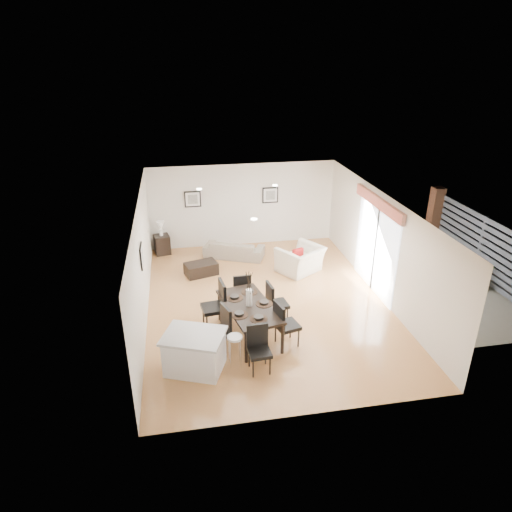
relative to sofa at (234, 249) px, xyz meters
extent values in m
plane|color=tan|center=(0.44, -2.98, -0.27)|extent=(8.00, 8.00, 0.00)
cube|color=silver|center=(0.44, 1.02, 1.08)|extent=(6.00, 0.04, 2.70)
cube|color=silver|center=(0.44, -6.98, 1.08)|extent=(6.00, 0.04, 2.70)
cube|color=silver|center=(-2.56, -2.98, 1.08)|extent=(0.04, 8.00, 2.70)
cube|color=silver|center=(3.44, -2.98, 1.08)|extent=(0.04, 8.00, 2.70)
cube|color=white|center=(0.44, -2.98, 2.43)|extent=(6.00, 8.00, 0.02)
imported|color=gray|center=(0.00, 0.00, 0.00)|extent=(1.97, 1.37, 0.54)
imported|color=beige|center=(1.76, -1.36, 0.12)|extent=(1.55, 1.51, 0.77)
imported|color=#335A26|center=(6.28, -3.21, 0.06)|extent=(0.75, 0.71, 0.66)
imported|color=#335A26|center=(6.21, -1.47, 0.04)|extent=(0.45, 0.45, 0.61)
cube|color=black|center=(-0.23, -4.35, 0.49)|extent=(1.32, 2.06, 0.06)
cylinder|color=black|center=(-0.45, -5.31, 0.10)|extent=(0.07, 0.07, 0.73)
cylinder|color=black|center=(-0.82, -3.57, 0.10)|extent=(0.07, 0.07, 0.73)
cylinder|color=black|center=(0.35, -5.14, 0.10)|extent=(0.07, 0.07, 0.73)
cylinder|color=black|center=(-0.01, -3.40, 0.10)|extent=(0.07, 0.07, 0.73)
cube|color=black|center=(-0.99, -4.83, 0.21)|extent=(0.60, 0.60, 0.08)
cube|color=black|center=(-0.80, -4.76, 0.50)|extent=(0.21, 0.47, 0.57)
cylinder|color=black|center=(-1.23, -4.71, -0.05)|extent=(0.04, 0.04, 0.43)
cylinder|color=black|center=(-0.88, -4.59, -0.05)|extent=(0.04, 0.04, 0.43)
cylinder|color=black|center=(-1.11, -5.06, -0.05)|extent=(0.04, 0.04, 0.43)
cylinder|color=black|center=(-0.76, -4.95, -0.05)|extent=(0.04, 0.04, 0.43)
cube|color=black|center=(-0.99, -3.88, 0.25)|extent=(0.58, 0.58, 0.09)
cube|color=black|center=(-0.77, -3.85, 0.58)|extent=(0.14, 0.52, 0.62)
cylinder|color=black|center=(-1.22, -3.70, -0.03)|extent=(0.04, 0.04, 0.47)
cylinder|color=black|center=(-0.82, -3.65, -0.03)|extent=(0.04, 0.04, 0.47)
cylinder|color=black|center=(-1.17, -4.11, -0.03)|extent=(0.04, 0.04, 0.47)
cylinder|color=black|center=(-0.76, -4.05, -0.03)|extent=(0.04, 0.04, 0.47)
cube|color=black|center=(0.53, -4.83, 0.21)|extent=(0.58, 0.58, 0.08)
cube|color=black|center=(0.33, -4.88, 0.51)|extent=(0.18, 0.48, 0.57)
cylinder|color=black|center=(0.75, -4.96, -0.05)|extent=(0.04, 0.04, 0.44)
cylinder|color=black|center=(0.39, -5.05, -0.05)|extent=(0.04, 0.04, 0.44)
cylinder|color=black|center=(0.66, -4.60, -0.05)|extent=(0.04, 0.04, 0.44)
cylinder|color=black|center=(0.30, -4.69, -0.05)|extent=(0.04, 0.04, 0.44)
cube|color=black|center=(0.53, -3.88, 0.19)|extent=(0.52, 0.52, 0.08)
cube|color=black|center=(0.33, -3.90, 0.48)|extent=(0.12, 0.47, 0.55)
cylinder|color=black|center=(0.73, -4.03, -0.06)|extent=(0.04, 0.04, 0.42)
cylinder|color=black|center=(0.37, -4.08, -0.06)|extent=(0.04, 0.04, 0.42)
cylinder|color=black|center=(0.68, -3.67, -0.06)|extent=(0.04, 0.04, 0.42)
cylinder|color=black|center=(0.32, -3.72, -0.06)|extent=(0.04, 0.04, 0.42)
cube|color=black|center=(-0.23, -5.62, 0.17)|extent=(0.47, 0.47, 0.08)
cube|color=black|center=(-0.25, -5.43, 0.45)|extent=(0.44, 0.09, 0.53)
cylinder|color=black|center=(-0.39, -5.80, -0.07)|extent=(0.03, 0.03, 0.40)
cylinder|color=black|center=(-0.42, -5.46, -0.07)|extent=(0.03, 0.03, 0.40)
cylinder|color=black|center=(-0.05, -5.78, -0.07)|extent=(0.03, 0.03, 0.40)
cylinder|color=black|center=(-0.07, -5.44, -0.07)|extent=(0.03, 0.03, 0.40)
cube|color=black|center=(-0.23, -3.09, 0.17)|extent=(0.46, 0.46, 0.08)
cube|color=black|center=(-0.23, -3.28, 0.45)|extent=(0.44, 0.07, 0.53)
cylinder|color=black|center=(-0.07, -2.91, -0.07)|extent=(0.03, 0.03, 0.40)
cylinder|color=black|center=(-0.05, -3.25, -0.07)|extent=(0.03, 0.03, 0.40)
cylinder|color=black|center=(-0.41, -2.92, -0.07)|extent=(0.03, 0.03, 0.40)
cylinder|color=black|center=(-0.40, -3.26, -0.07)|extent=(0.03, 0.03, 0.40)
cylinder|color=white|center=(-0.23, -4.35, 0.72)|extent=(0.14, 0.14, 0.40)
cylinder|color=#312216|center=(0.11, -4.35, 0.53)|extent=(0.38, 0.38, 0.01)
cylinder|color=black|center=(0.11, -4.35, 0.56)|extent=(0.20, 0.20, 0.06)
cylinder|color=#312216|center=(-0.13, -3.76, 0.53)|extent=(0.38, 0.38, 0.01)
cylinder|color=black|center=(-0.13, -3.76, 0.56)|extent=(0.20, 0.20, 0.06)
cylinder|color=#312216|center=(-0.51, -3.99, 0.53)|extent=(0.38, 0.38, 0.01)
cylinder|color=black|center=(-0.51, -3.99, 0.56)|extent=(0.20, 0.20, 0.06)
cylinder|color=#312216|center=(-0.51, -4.72, 0.53)|extent=(0.38, 0.38, 0.01)
cylinder|color=black|center=(-0.51, -4.72, 0.56)|extent=(0.20, 0.20, 0.06)
cylinder|color=#312216|center=(-0.13, -4.94, 0.53)|extent=(0.38, 0.38, 0.01)
cylinder|color=black|center=(-0.13, -4.94, 0.56)|extent=(0.20, 0.20, 0.06)
cube|color=black|center=(-1.10, -1.05, -0.09)|extent=(1.01, 0.77, 0.36)
cube|color=black|center=(-2.21, 0.67, 0.04)|extent=(0.54, 0.54, 0.61)
cylinder|color=white|center=(-2.21, 0.67, 0.45)|extent=(0.11, 0.11, 0.20)
cone|color=beige|center=(-2.21, 0.67, 0.68)|extent=(0.25, 0.25, 0.27)
cube|color=#A51515|center=(1.65, -1.47, 0.34)|extent=(0.35, 0.22, 0.33)
cube|color=white|center=(-1.51, -5.34, 0.12)|extent=(1.31, 1.16, 0.77)
cube|color=#BABABD|center=(-1.51, -5.34, 0.53)|extent=(1.43, 1.28, 0.05)
cylinder|color=white|center=(-0.69, -5.34, 0.40)|extent=(0.31, 0.31, 0.05)
cylinder|color=silver|center=(-0.59, -5.23, 0.06)|extent=(0.02, 0.02, 0.66)
cylinder|color=silver|center=(-0.79, -5.23, 0.06)|extent=(0.02, 0.02, 0.66)
cylinder|color=silver|center=(-0.79, -5.44, 0.06)|extent=(0.02, 0.02, 0.66)
cylinder|color=silver|center=(-0.59, -5.44, 0.06)|extent=(0.02, 0.02, 0.66)
cube|color=black|center=(-1.16, 0.99, 1.38)|extent=(0.52, 0.03, 0.52)
cube|color=white|center=(-1.16, 0.99, 1.38)|extent=(0.44, 0.04, 0.44)
cube|color=#5B5A56|center=(-1.16, 0.99, 1.38)|extent=(0.30, 0.04, 0.30)
cube|color=black|center=(1.34, 0.99, 1.38)|extent=(0.52, 0.03, 0.52)
cube|color=white|center=(1.34, 0.99, 1.38)|extent=(0.44, 0.04, 0.44)
cube|color=#5B5A56|center=(1.34, 0.99, 1.38)|extent=(0.30, 0.04, 0.30)
cube|color=black|center=(-2.53, -3.18, 1.38)|extent=(0.03, 0.52, 0.52)
cube|color=white|center=(-2.53, -3.18, 1.38)|extent=(0.04, 0.44, 0.44)
cube|color=#5B5A56|center=(-2.53, -3.18, 1.38)|extent=(0.04, 0.30, 0.30)
cube|color=white|center=(3.42, -2.68, 0.86)|extent=(0.02, 2.40, 2.25)
cube|color=black|center=(3.40, -2.68, 0.86)|extent=(0.03, 0.05, 2.25)
cube|color=black|center=(3.40, -2.68, 2.00)|extent=(0.03, 2.50, 0.05)
cube|color=maroon|center=(3.36, -2.68, 2.16)|extent=(0.10, 2.70, 0.28)
plane|color=gray|center=(5.44, -2.68, -0.27)|extent=(6.00, 6.00, 0.00)
cube|color=#333235|center=(6.64, -2.68, 0.63)|extent=(0.08, 5.50, 1.80)
cube|color=brown|center=(6.49, -0.28, 0.73)|extent=(0.35, 0.35, 2.00)
camera|label=1|loc=(-1.62, -12.97, 5.68)|focal=32.00mm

